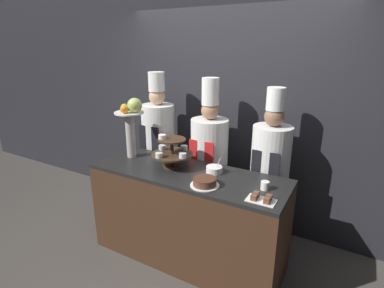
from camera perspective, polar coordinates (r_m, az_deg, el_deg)
ground_plane at (r=3.14m, az=-4.21°, el=-23.68°), size 14.00×14.00×0.00m
wall_back at (r=3.52m, az=6.80°, el=6.77°), size 10.00×0.06×2.80m
buffet_counter at (r=3.07m, az=-0.95°, el=-13.51°), size 1.91×0.66×0.95m
tiered_stand at (r=2.92m, az=-3.89°, el=-1.40°), size 0.41×0.41×0.33m
fruit_pedestal at (r=3.17m, az=-11.49°, el=4.72°), size 0.31×0.31×0.64m
cake_round at (r=2.57m, az=2.43°, el=-7.28°), size 0.25×0.25×0.07m
cup_white at (r=2.57m, az=13.72°, el=-7.69°), size 0.07×0.07×0.07m
cake_square_tray at (r=2.40m, az=13.05°, el=-10.07°), size 0.22×0.14×0.05m
serving_bowl_far at (r=2.83m, az=4.24°, el=-4.88°), size 0.15×0.15×0.16m
chef_left at (r=3.64m, az=-6.38°, el=0.57°), size 0.39×0.39×1.81m
chef_center_left at (r=3.32m, az=3.28°, el=-2.06°), size 0.41×0.41×1.78m
chef_center_right at (r=3.11m, az=14.59°, el=-4.20°), size 0.38×0.38×1.73m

